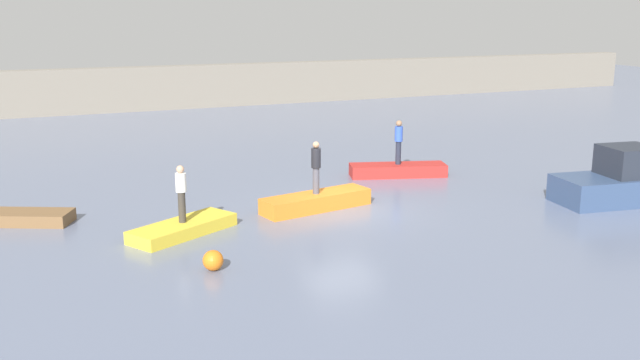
{
  "coord_description": "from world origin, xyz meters",
  "views": [
    {
      "loc": [
        -9.9,
        -20.72,
        6.57
      ],
      "look_at": [
        0.18,
        2.18,
        0.59
      ],
      "focal_mm": 39.92,
      "sensor_mm": 36.0,
      "label": 1
    }
  ],
  "objects_px": {
    "person_blue_shirt": "(399,140)",
    "rowboat_orange": "(316,201)",
    "rowboat_yellow": "(183,228)",
    "rowboat_brown": "(26,217)",
    "motorboat": "(633,182)",
    "person_white_shirt": "(181,191)",
    "person_dark_shirt": "(316,165)",
    "mooring_buoy": "(213,260)",
    "rowboat_red": "(398,170)"
  },
  "relations": [
    {
      "from": "person_dark_shirt",
      "to": "rowboat_yellow",
      "type": "bearing_deg",
      "value": -168.81
    },
    {
      "from": "motorboat",
      "to": "person_white_shirt",
      "type": "height_order",
      "value": "person_white_shirt"
    },
    {
      "from": "motorboat",
      "to": "person_white_shirt",
      "type": "bearing_deg",
      "value": 170.65
    },
    {
      "from": "person_dark_shirt",
      "to": "mooring_buoy",
      "type": "xyz_separation_m",
      "value": [
        -4.76,
        -4.28,
        -1.27
      ]
    },
    {
      "from": "rowboat_yellow",
      "to": "rowboat_brown",
      "type": "bearing_deg",
      "value": 115.25
    },
    {
      "from": "rowboat_red",
      "to": "person_dark_shirt",
      "type": "relative_size",
      "value": 2.18
    },
    {
      "from": "rowboat_brown",
      "to": "person_blue_shirt",
      "type": "height_order",
      "value": "person_blue_shirt"
    },
    {
      "from": "rowboat_brown",
      "to": "rowboat_red",
      "type": "xyz_separation_m",
      "value": [
        14.08,
        1.04,
        0.05
      ]
    },
    {
      "from": "rowboat_orange",
      "to": "person_dark_shirt",
      "type": "relative_size",
      "value": 2.19
    },
    {
      "from": "rowboat_orange",
      "to": "person_blue_shirt",
      "type": "relative_size",
      "value": 2.18
    },
    {
      "from": "rowboat_orange",
      "to": "mooring_buoy",
      "type": "distance_m",
      "value": 6.4
    },
    {
      "from": "rowboat_orange",
      "to": "rowboat_red",
      "type": "distance_m",
      "value": 5.97
    },
    {
      "from": "rowboat_yellow",
      "to": "rowboat_orange",
      "type": "relative_size",
      "value": 0.87
    },
    {
      "from": "rowboat_orange",
      "to": "person_blue_shirt",
      "type": "height_order",
      "value": "person_blue_shirt"
    },
    {
      "from": "rowboat_brown",
      "to": "person_dark_shirt",
      "type": "height_order",
      "value": "person_dark_shirt"
    },
    {
      "from": "rowboat_yellow",
      "to": "person_blue_shirt",
      "type": "bearing_deg",
      "value": -5.49
    },
    {
      "from": "motorboat",
      "to": "rowboat_brown",
      "type": "height_order",
      "value": "motorboat"
    },
    {
      "from": "rowboat_yellow",
      "to": "motorboat",
      "type": "bearing_deg",
      "value": -37.89
    },
    {
      "from": "rowboat_red",
      "to": "mooring_buoy",
      "type": "bearing_deg",
      "value": -125.01
    },
    {
      "from": "person_white_shirt",
      "to": "rowboat_red",
      "type": "bearing_deg",
      "value": 23.05
    },
    {
      "from": "person_white_shirt",
      "to": "person_dark_shirt",
      "type": "distance_m",
      "value": 4.87
    },
    {
      "from": "person_dark_shirt",
      "to": "motorboat",
      "type": "bearing_deg",
      "value": -18.1
    },
    {
      "from": "person_blue_shirt",
      "to": "mooring_buoy",
      "type": "distance_m",
      "value": 12.4
    },
    {
      "from": "person_blue_shirt",
      "to": "mooring_buoy",
      "type": "xyz_separation_m",
      "value": [
        -9.79,
        -7.5,
        -1.23
      ]
    },
    {
      "from": "motorboat",
      "to": "rowboat_red",
      "type": "relative_size",
      "value": 1.54
    },
    {
      "from": "person_white_shirt",
      "to": "person_blue_shirt",
      "type": "height_order",
      "value": "person_blue_shirt"
    },
    {
      "from": "person_blue_shirt",
      "to": "rowboat_orange",
      "type": "bearing_deg",
      "value": -147.31
    },
    {
      "from": "rowboat_orange",
      "to": "person_dark_shirt",
      "type": "xyz_separation_m",
      "value": [
        0.0,
        0.0,
        1.26
      ]
    },
    {
      "from": "motorboat",
      "to": "person_blue_shirt",
      "type": "xyz_separation_m",
      "value": [
        -5.64,
        6.72,
        0.82
      ]
    },
    {
      "from": "rowboat_orange",
      "to": "person_blue_shirt",
      "type": "xyz_separation_m",
      "value": [
        5.03,
        3.23,
        1.22
      ]
    },
    {
      "from": "rowboat_brown",
      "to": "rowboat_orange",
      "type": "bearing_deg",
      "value": 12.48
    },
    {
      "from": "person_dark_shirt",
      "to": "mooring_buoy",
      "type": "height_order",
      "value": "person_dark_shirt"
    },
    {
      "from": "person_white_shirt",
      "to": "person_dark_shirt",
      "type": "xyz_separation_m",
      "value": [
        4.78,
        0.94,
        0.18
      ]
    },
    {
      "from": "motorboat",
      "to": "rowboat_yellow",
      "type": "bearing_deg",
      "value": 170.65
    },
    {
      "from": "person_dark_shirt",
      "to": "mooring_buoy",
      "type": "bearing_deg",
      "value": -138.07
    },
    {
      "from": "rowboat_red",
      "to": "person_blue_shirt",
      "type": "height_order",
      "value": "person_blue_shirt"
    },
    {
      "from": "rowboat_yellow",
      "to": "mooring_buoy",
      "type": "xyz_separation_m",
      "value": [
        0.01,
        -3.33,
        0.08
      ]
    },
    {
      "from": "motorboat",
      "to": "rowboat_brown",
      "type": "xyz_separation_m",
      "value": [
        -19.73,
        5.68,
        -0.49
      ]
    },
    {
      "from": "person_white_shirt",
      "to": "rowboat_orange",
      "type": "bearing_deg",
      "value": 11.19
    },
    {
      "from": "rowboat_brown",
      "to": "mooring_buoy",
      "type": "xyz_separation_m",
      "value": [
        4.29,
        -6.47,
        0.08
      ]
    },
    {
      "from": "person_white_shirt",
      "to": "person_blue_shirt",
      "type": "distance_m",
      "value": 10.66
    },
    {
      "from": "motorboat",
      "to": "mooring_buoy",
      "type": "bearing_deg",
      "value": -177.07
    },
    {
      "from": "rowboat_yellow",
      "to": "rowboat_orange",
      "type": "height_order",
      "value": "rowboat_orange"
    },
    {
      "from": "rowboat_red",
      "to": "person_white_shirt",
      "type": "relative_size",
      "value": 2.22
    },
    {
      "from": "rowboat_orange",
      "to": "person_white_shirt",
      "type": "distance_m",
      "value": 4.99
    },
    {
      "from": "person_white_shirt",
      "to": "person_blue_shirt",
      "type": "relative_size",
      "value": 0.97
    },
    {
      "from": "rowboat_brown",
      "to": "motorboat",
      "type": "bearing_deg",
      "value": 10.01
    },
    {
      "from": "person_blue_shirt",
      "to": "rowboat_yellow",
      "type": "bearing_deg",
      "value": -156.95
    },
    {
      "from": "rowboat_red",
      "to": "person_blue_shirt",
      "type": "distance_m",
      "value": 1.25
    },
    {
      "from": "rowboat_brown",
      "to": "person_blue_shirt",
      "type": "bearing_deg",
      "value": 30.28
    }
  ]
}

